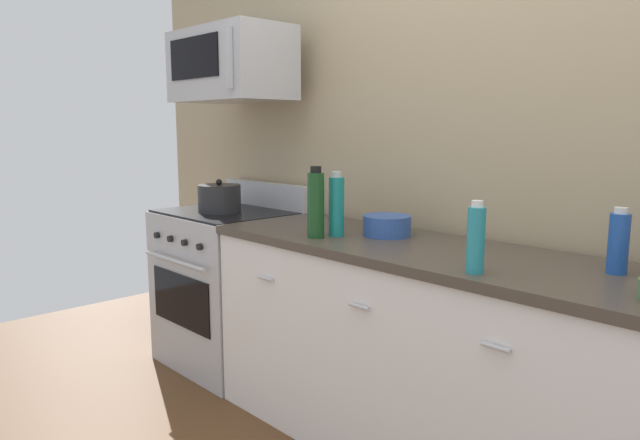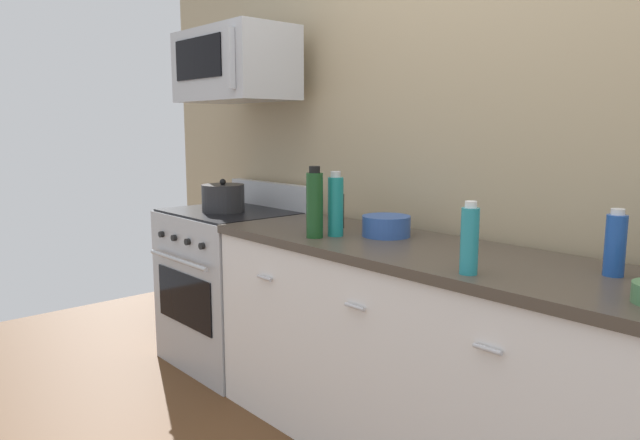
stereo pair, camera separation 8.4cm
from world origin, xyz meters
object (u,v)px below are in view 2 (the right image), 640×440
bottle_sparkling_teal (336,205)px  bottle_soda_blue (615,244)px  range_oven (233,285)px  microwave (235,66)px  bottle_wine_green (315,204)px  stockpot (223,198)px  bowl_blue_mixing (386,225)px  bottle_dish_soap (470,240)px  bottle_soy_sauce_dark (339,210)px

bottle_sparkling_teal → bottle_soda_blue: bearing=9.7°
range_oven → bottle_soda_blue: bottle_soda_blue is taller
range_oven → bottle_sparkling_teal: bearing=-5.2°
microwave → bottle_soda_blue: 2.24m
microwave → bottle_sparkling_teal: microwave is taller
bottle_wine_green → stockpot: bearing=172.1°
bottle_sparkling_teal → bowl_blue_mixing: bottle_sparkling_teal is taller
bottle_soda_blue → bowl_blue_mixing: size_ratio=1.03×
range_oven → bottle_dish_soap: bottle_dish_soap is taller
bottle_soy_sauce_dark → bottle_sparkling_teal: (0.15, -0.16, 0.05)m
bottle_dish_soap → bottle_wine_green: bottle_wine_green is taller
bottle_sparkling_teal → stockpot: 0.99m
bowl_blue_mixing → bottle_soy_sauce_dark: bearing=-178.5°
bottle_wine_green → bowl_blue_mixing: bearing=54.6°
bottle_soy_sauce_dark → bottle_dish_soap: 1.00m
microwave → bottle_dish_soap: (1.79, -0.28, -0.71)m
bowl_blue_mixing → stockpot: 1.15m
bottle_soy_sauce_dark → bowl_blue_mixing: 0.30m
bottle_dish_soap → bottle_wine_green: bearing=176.8°
bottle_soy_sauce_dark → stockpot: bearing=-171.7°
bottle_dish_soap → bowl_blue_mixing: size_ratio=1.13×
microwave → bowl_blue_mixing: microwave is taller
microwave → stockpot: bearing=-90.1°
bottle_wine_green → stockpot: 0.97m
bottle_soy_sauce_dark → bottle_soda_blue: bottle_soda_blue is taller
bottle_soy_sauce_dark → stockpot: (-0.84, -0.12, -0.01)m
stockpot → bottle_soda_blue: bearing=4.2°
microwave → bottle_wine_green: (0.96, -0.23, -0.68)m
bottle_soy_sauce_dark → bottle_dish_soap: size_ratio=0.74×
bottle_soy_sauce_dark → bottle_wine_green: bottle_wine_green is taller
bottle_sparkling_teal → bottle_dish_soap: bearing=-10.2°
bottle_dish_soap → bottle_soda_blue: bottle_dish_soap is taller
bottle_wine_green → bottle_soda_blue: bearing=14.0°
microwave → bottle_wine_green: bearing=-13.6°
range_oven → bottle_soda_blue: size_ratio=4.78×
microwave → bottle_dish_soap: microwave is taller
bottle_sparkling_teal → bottle_wine_green: (-0.03, -0.10, 0.01)m
bottle_wine_green → range_oven: bearing=169.0°
bottle_dish_soap → bottle_wine_green: (-0.83, 0.05, 0.03)m
microwave → bottle_sparkling_teal: size_ratio=2.55×
bottle_dish_soap → stockpot: size_ratio=1.00×
bottle_sparkling_teal → stockpot: size_ratio=1.19×
bottle_wine_green → bottle_dish_soap: bearing=-3.2°
bowl_blue_mixing → stockpot: size_ratio=0.89×
range_oven → stockpot: size_ratio=4.37×
bottle_sparkling_teal → bottle_dish_soap: (0.80, -0.14, -0.02)m
bottle_soy_sauce_dark → stockpot: 0.85m
stockpot → bottle_soy_sauce_dark: bearing=8.3°
range_oven → bottle_soda_blue: bearing=2.8°
microwave → bowl_blue_mixing: (1.14, 0.03, -0.78)m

